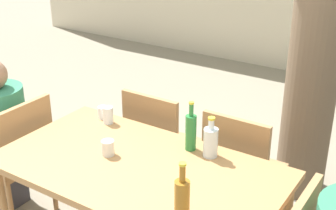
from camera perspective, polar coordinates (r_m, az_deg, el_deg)
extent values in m
cylinder|color=brown|center=(3.43, 17.95, 9.20)|extent=(0.37, 0.37, 2.63)
cube|color=#B27F4C|center=(2.60, -3.65, -7.70)|extent=(1.59, 0.88, 0.04)
cylinder|color=#B27F4C|center=(3.46, -9.57, -6.90)|extent=(0.06, 0.06, 0.74)
cube|color=#A87A4C|center=(3.45, -18.64, -6.36)|extent=(0.44, 0.44, 0.04)
cube|color=#A87A4C|center=(3.20, -16.93, -3.65)|extent=(0.04, 0.44, 0.45)
cylinder|color=#A87A4C|center=(3.80, -17.80, -7.44)|extent=(0.04, 0.04, 0.44)
cylinder|color=#A87A4C|center=(3.54, -13.79, -9.35)|extent=(0.04, 0.04, 0.44)
cube|color=#A87A4C|center=(3.45, -0.24, -5.02)|extent=(0.44, 0.44, 0.04)
cube|color=#A87A4C|center=(3.19, -2.23, -2.63)|extent=(0.44, 0.04, 0.45)
cylinder|color=#A87A4C|center=(3.62, 3.97, -7.85)|extent=(0.04, 0.04, 0.44)
cylinder|color=#A87A4C|center=(3.79, -1.06, -6.22)|extent=(0.04, 0.04, 0.44)
cylinder|color=#A87A4C|center=(3.34, 0.71, -10.73)|extent=(0.04, 0.04, 0.44)
cylinder|color=#A87A4C|center=(3.53, -4.56, -8.79)|extent=(0.04, 0.04, 0.44)
cube|color=#A87A4C|center=(3.19, 9.42, -7.95)|extent=(0.44, 0.44, 0.04)
cube|color=#A87A4C|center=(2.91, 8.09, -5.65)|extent=(0.44, 0.04, 0.45)
cylinder|color=#A87A4C|center=(3.41, 13.45, -10.72)|extent=(0.04, 0.04, 0.44)
cylinder|color=#A87A4C|center=(3.52, 7.62, -8.99)|extent=(0.04, 0.04, 0.44)
cylinder|color=#A87A4C|center=(3.24, 4.59, -12.09)|extent=(0.04, 0.04, 0.44)
cylinder|color=#287A38|center=(2.69, 2.80, -3.40)|extent=(0.06, 0.06, 0.21)
cylinder|color=#287A38|center=(2.63, 2.86, -0.60)|extent=(0.03, 0.03, 0.07)
cylinder|color=gold|center=(2.61, 2.88, 0.27)|extent=(0.03, 0.03, 0.01)
cylinder|color=#9E661E|center=(2.09, 1.71, -11.96)|extent=(0.07, 0.07, 0.23)
cylinder|color=#9E661E|center=(2.00, 1.77, -8.35)|extent=(0.03, 0.03, 0.08)
cylinder|color=gold|center=(1.98, 1.78, -7.21)|extent=(0.03, 0.03, 0.01)
cylinder|color=silver|center=(2.64, 5.21, -4.59)|extent=(0.08, 0.08, 0.17)
cylinder|color=silver|center=(2.59, 5.30, -2.36)|extent=(0.03, 0.03, 0.06)
cylinder|color=gold|center=(2.57, 5.33, -1.64)|extent=(0.04, 0.04, 0.01)
cylinder|color=white|center=(3.13, -7.92, -0.90)|extent=(0.07, 0.07, 0.08)
cylinder|color=silver|center=(2.68, -7.37, -5.22)|extent=(0.07, 0.07, 0.09)
cylinder|color=white|center=(3.05, -7.33, -1.23)|extent=(0.07, 0.07, 0.11)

